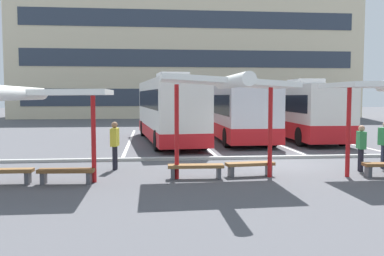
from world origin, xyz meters
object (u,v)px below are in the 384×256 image
at_px(bench_0, 5,173).
at_px(bench_2, 196,168).
at_px(waiting_passenger_1, 361,145).
at_px(waiting_passenger_2, 115,142).
at_px(waiting_shelter_1, 226,84).
at_px(coach_bus_0, 169,110).
at_px(coach_bus_1, 234,112).
at_px(coach_bus_2, 297,112).
at_px(bench_1, 66,173).
at_px(waiting_shelter_0, 32,95).
at_px(bench_3, 250,166).

relative_size(bench_0, bench_2, 0.92).
xyz_separation_m(waiting_passenger_1, waiting_passenger_2, (-8.45, 1.20, 0.07)).
xyz_separation_m(waiting_shelter_1, bench_2, (-0.90, 0.23, -2.62)).
bearing_deg(bench_0, coach_bus_0, 63.77).
height_order(coach_bus_1, waiting_passenger_1, coach_bus_1).
height_order(coach_bus_2, waiting_passenger_1, coach_bus_2).
xyz_separation_m(coach_bus_1, bench_1, (-7.54, -12.18, -1.31)).
bearing_deg(coach_bus_2, waiting_passenger_1, -98.82).
relative_size(waiting_passenger_1, waiting_passenger_2, 0.94).
bearing_deg(bench_0, coach_bus_2, 42.28).
height_order(bench_0, waiting_passenger_1, waiting_passenger_1).
bearing_deg(waiting_passenger_1, bench_1, -173.60).
bearing_deg(waiting_shelter_1, bench_2, 165.82).
distance_m(waiting_shelter_1, waiting_passenger_1, 5.38).
bearing_deg(bench_1, waiting_passenger_1, 6.40).
xyz_separation_m(bench_2, waiting_passenger_2, (-2.66, 1.89, 0.65)).
bearing_deg(waiting_passenger_2, coach_bus_1, 57.49).
xyz_separation_m(bench_0, waiting_passenger_1, (11.49, 0.93, 0.58)).
xyz_separation_m(coach_bus_2, waiting_shelter_0, (-12.31, -12.26, 1.00)).
bearing_deg(coach_bus_0, bench_2, -88.08).
distance_m(bench_1, bench_2, 3.91).
height_order(coach_bus_0, bench_2, coach_bus_0).
relative_size(bench_0, waiting_passenger_1, 1.02).
xyz_separation_m(bench_0, waiting_shelter_1, (6.59, 0.02, 2.62)).
bearing_deg(waiting_shelter_1, coach_bus_1, 77.13).
bearing_deg(coach_bus_1, bench_2, -107.19).
height_order(waiting_passenger_1, waiting_passenger_2, waiting_passenger_2).
xyz_separation_m(bench_0, waiting_passenger_2, (3.04, 2.13, 0.65)).
bearing_deg(bench_2, bench_0, -177.52).
relative_size(coach_bus_2, waiting_passenger_1, 6.91).
bearing_deg(bench_2, coach_bus_2, 57.43).
height_order(waiting_shelter_1, waiting_passenger_1, waiting_shelter_1).
relative_size(waiting_shelter_0, bench_3, 2.98).
height_order(coach_bus_1, coach_bus_2, coach_bus_1).
height_order(coach_bus_1, bench_1, coach_bus_1).
distance_m(bench_1, bench_3, 5.73).
bearing_deg(coach_bus_0, waiting_passenger_1, -58.17).
distance_m(bench_3, waiting_passenger_2, 4.80).
relative_size(waiting_shelter_0, waiting_shelter_1, 1.02).
distance_m(coach_bus_1, bench_3, 11.75).
bearing_deg(bench_0, bench_1, -4.98).
xyz_separation_m(coach_bus_0, coach_bus_2, (7.87, 1.17, -0.17)).
bearing_deg(bench_3, waiting_passenger_2, 159.74).
distance_m(coach_bus_0, waiting_shelter_1, 10.95).
distance_m(coach_bus_2, bench_3, 12.92).
relative_size(waiting_shelter_0, bench_2, 2.75).
height_order(coach_bus_0, bench_3, coach_bus_0).
distance_m(coach_bus_1, coach_bus_2, 3.87).
relative_size(waiting_shelter_0, waiting_passenger_2, 2.86).
bearing_deg(waiting_shelter_1, coach_bus_0, 96.61).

